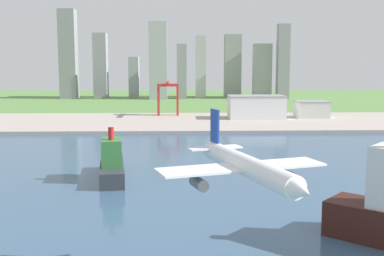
{
  "coord_description": "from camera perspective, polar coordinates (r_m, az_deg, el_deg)",
  "views": [
    {
      "loc": [
        -16.2,
        45.02,
        55.38
      ],
      "look_at": [
        -11.14,
        218.85,
        31.94
      ],
      "focal_mm": 44.95,
      "sensor_mm": 36.0,
      "label": 1
    }
  ],
  "objects": [
    {
      "name": "ground_plane",
      "position": [
        261.42,
        1.93,
        -4.56
      ],
      "size": [
        2400.0,
        2400.0,
        0.0
      ],
      "primitive_type": "plane",
      "color": "#5A8643"
    },
    {
      "name": "water_bay",
      "position": [
        203.31,
        3.0,
        -8.12
      ],
      "size": [
        840.0,
        360.0,
        0.15
      ],
      "primitive_type": "cube",
      "color": "#385675",
      "rests_on": "ground"
    },
    {
      "name": "industrial_pier",
      "position": [
        448.55,
        0.41,
        0.74
      ],
      "size": [
        840.0,
        140.0,
        2.5
      ],
      "primitive_type": "cube",
      "color": "#A99D94",
      "rests_on": "ground"
    },
    {
      "name": "airplane_landing",
      "position": [
        108.21,
        6.62,
        -4.63
      ],
      "size": [
        40.28,
        47.21,
        15.73
      ],
      "color": "white"
    },
    {
      "name": "container_barge",
      "position": [
        234.28,
        -9.49,
        -4.27
      ],
      "size": [
        17.43,
        48.54,
        25.81
      ],
      "color": "#2D3338",
      "rests_on": "water_bay"
    },
    {
      "name": "port_crane_red",
      "position": [
        490.96,
        -2.87,
        4.43
      ],
      "size": [
        21.9,
        39.25,
        35.16
      ],
      "color": "#B72D23",
      "rests_on": "industrial_pier"
    },
    {
      "name": "warehouse_main",
      "position": [
        470.0,
        7.62,
        2.51
      ],
      "size": [
        54.24,
        30.8,
        22.14
      ],
      "color": "white",
      "rests_on": "industrial_pier"
    },
    {
      "name": "warehouse_annex",
      "position": [
        486.77,
        14.01,
        2.18
      ],
      "size": [
        31.25,
        23.44,
        16.39
      ],
      "color": "silver",
      "rests_on": "industrial_pier"
    },
    {
      "name": "distant_skyline",
      "position": [
        774.22,
        -2.37,
        7.55
      ],
      "size": [
        359.22,
        66.96,
        139.32
      ],
      "color": "gray",
      "rests_on": "ground"
    }
  ]
}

